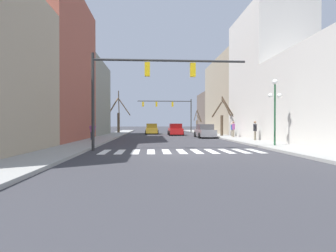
% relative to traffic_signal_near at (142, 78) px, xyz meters
% --- Properties ---
extents(ground_plane, '(240.00, 240.00, 0.00)m').
position_rel_traffic_signal_near_xyz_m(ground_plane, '(2.33, -1.63, -4.42)').
color(ground_plane, '#38383D').
extents(sidewalk_left, '(2.59, 90.00, 0.15)m').
position_rel_traffic_signal_near_xyz_m(sidewalk_left, '(-4.51, -1.63, -4.35)').
color(sidewalk_left, '#9E9E99').
rests_on(sidewalk_left, ground_plane).
extents(sidewalk_right, '(2.59, 90.00, 0.15)m').
position_rel_traffic_signal_near_xyz_m(sidewalk_right, '(9.16, -1.63, -4.35)').
color(sidewalk_right, '#9E9E99').
rests_on(sidewalk_right, ground_plane).
extents(building_row_left, '(6.00, 33.11, 13.42)m').
position_rel_traffic_signal_near_xyz_m(building_row_left, '(-8.80, 9.13, 1.19)').
color(building_row_left, tan).
rests_on(building_row_left, ground_plane).
extents(building_row_right, '(6.00, 47.74, 13.70)m').
position_rel_traffic_signal_near_xyz_m(building_row_right, '(13.45, 16.99, 0.86)').
color(building_row_right, beige).
rests_on(building_row_right, ground_plane).
extents(crosswalk_stripes, '(9.45, 2.60, 0.01)m').
position_rel_traffic_signal_near_xyz_m(crosswalk_stripes, '(2.33, -0.63, -4.42)').
color(crosswalk_stripes, white).
rests_on(crosswalk_stripes, ground_plane).
extents(traffic_signal_near, '(9.43, 0.28, 5.91)m').
position_rel_traffic_signal_near_xyz_m(traffic_signal_near, '(0.00, 0.00, 0.00)').
color(traffic_signal_near, '#2D2D2D').
rests_on(traffic_signal_near, ground_plane).
extents(traffic_signal_far, '(9.51, 0.28, 5.96)m').
position_rel_traffic_signal_near_xyz_m(traffic_signal_far, '(3.95, 29.97, 0.11)').
color(traffic_signal_far, '#2D2D2D').
rests_on(traffic_signal_far, ground_plane).
extents(street_lamp_right_corner, '(0.95, 0.36, 4.55)m').
position_rel_traffic_signal_near_xyz_m(street_lamp_right_corner, '(9.04, 1.46, -1.06)').
color(street_lamp_right_corner, '#1E4C2D').
rests_on(street_lamp_right_corner, sidewalk_right).
extents(car_parked_right_mid, '(1.99, 4.66, 1.56)m').
position_rel_traffic_signal_near_xyz_m(car_parked_right_mid, '(6.75, 13.90, -3.69)').
color(car_parked_right_mid, gray).
rests_on(car_parked_right_mid, ground_plane).
extents(car_parked_right_far, '(1.98, 4.58, 1.62)m').
position_rel_traffic_signal_near_xyz_m(car_parked_right_far, '(0.65, 24.52, -3.66)').
color(car_parked_right_far, '#A38423').
rests_on(car_parked_right_far, ground_plane).
extents(car_parked_left_mid, '(2.04, 4.12, 1.62)m').
position_rel_traffic_signal_near_xyz_m(car_parked_left_mid, '(3.94, 20.33, -3.66)').
color(car_parked_left_mid, red).
rests_on(car_parked_left_mid, ground_plane).
extents(pedestrian_on_right_sidewalk, '(0.28, 0.68, 1.58)m').
position_rel_traffic_signal_near_xyz_m(pedestrian_on_right_sidewalk, '(9.86, 13.69, -3.34)').
color(pedestrian_on_right_sidewalk, '#7A705B').
rests_on(pedestrian_on_right_sidewalk, sidewalk_right).
extents(pedestrian_near_right_corner, '(0.49, 0.66, 1.72)m').
position_rel_traffic_signal_near_xyz_m(pedestrian_near_right_corner, '(9.89, 6.97, -3.25)').
color(pedestrian_near_right_corner, '#7A705B').
rests_on(pedestrian_near_right_corner, sidewalk_right).
extents(pedestrian_waiting_at_curb, '(0.23, 0.74, 1.74)m').
position_rel_traffic_signal_near_xyz_m(pedestrian_waiting_at_curb, '(9.56, 12.14, -3.24)').
color(pedestrian_waiting_at_curb, '#7A705B').
rests_on(pedestrian_waiting_at_curb, sidewalk_right).
extents(pedestrian_on_left_sidewalk, '(0.66, 0.26, 1.54)m').
position_rel_traffic_signal_near_xyz_m(pedestrian_on_left_sidewalk, '(-4.86, 8.50, -3.36)').
color(pedestrian_on_left_sidewalk, '#282D47').
rests_on(pedestrian_on_left_sidewalk, sidewalk_left).
extents(street_tree_left_mid, '(1.44, 1.51, 4.04)m').
position_rel_traffic_signal_near_xyz_m(street_tree_left_mid, '(9.15, 32.27, -2.50)').
color(street_tree_left_mid, brown).
rests_on(street_tree_left_mid, sidewalk_right).
extents(street_tree_left_near, '(2.63, 2.07, 4.82)m').
position_rel_traffic_signal_near_xyz_m(street_tree_left_near, '(9.39, 15.46, -1.84)').
color(street_tree_left_near, '#473828').
rests_on(street_tree_left_near, sidewalk_right).
extents(street_tree_right_mid, '(3.29, 3.66, 6.88)m').
position_rel_traffic_signal_near_xyz_m(street_tree_right_mid, '(-4.83, 27.36, -1.57)').
color(street_tree_right_mid, brown).
rests_on(street_tree_right_mid, sidewalk_left).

